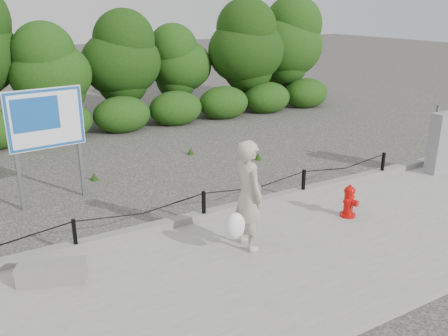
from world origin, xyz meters
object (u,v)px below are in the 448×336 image
utility_cabinet (440,143)px  advertising_sign (46,124)px  fire_hydrant (349,201)px  pedestrian (248,197)px  concrete_block (52,272)px

utility_cabinet → advertising_sign: bearing=162.3°
fire_hydrant → advertising_sign: (-4.92, 3.86, 1.37)m
fire_hydrant → pedestrian: size_ratio=0.34×
pedestrian → advertising_sign: bearing=33.7°
advertising_sign → pedestrian: bearing=-62.9°
utility_cabinet → advertising_sign: advertising_sign is taller
fire_hydrant → advertising_sign: bearing=121.2°
fire_hydrant → pedestrian: 2.53m
concrete_block → advertising_sign: 3.73m
concrete_block → utility_cabinet: bearing=1.7°
concrete_block → utility_cabinet: 9.47m
pedestrian → concrete_block: size_ratio=1.93×
pedestrian → concrete_block: bearing=81.1°
concrete_block → utility_cabinet: (9.45, 0.27, 0.61)m
concrete_block → advertising_sign: (0.71, 3.32, 1.53)m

